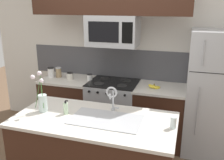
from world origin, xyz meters
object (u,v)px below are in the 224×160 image
at_px(banana_bunch, 154,87).
at_px(storage_jar_short, 70,76).
at_px(dish_soap_bottle, 66,108).
at_px(storage_jar_tall, 51,72).
at_px(storage_jar_medium, 59,72).
at_px(spare_glass, 173,122).
at_px(storage_jar_squat, 90,77).
at_px(sink_faucet, 112,95).
at_px(microwave, 113,31).
at_px(refrigerator, 216,94).
at_px(flower_vase, 42,101).
at_px(stove_range, 113,109).

bearing_deg(banana_bunch, storage_jar_short, 178.29).
bearing_deg(dish_soap_bottle, storage_jar_tall, 126.48).
xyz_separation_m(storage_jar_medium, dish_soap_bottle, (0.80, -1.28, -0.01)).
bearing_deg(spare_glass, storage_jar_squat, 138.58).
bearing_deg(sink_faucet, storage_jar_medium, 139.94).
bearing_deg(microwave, refrigerator, 1.56).
bearing_deg(sink_faucet, flower_vase, -163.54).
bearing_deg(storage_jar_short, storage_jar_tall, 177.04).
distance_m(storage_jar_tall, storage_jar_squat, 0.69).
bearing_deg(microwave, storage_jar_squat, 175.79).
height_order(spare_glass, flower_vase, flower_vase).
bearing_deg(flower_vase, sink_faucet, 16.46).
relative_size(storage_jar_tall, banana_bunch, 0.88).
xyz_separation_m(stove_range, microwave, (0.00, -0.02, 1.25)).
relative_size(stove_range, storage_jar_medium, 5.58).
relative_size(storage_jar_squat, dish_soap_bottle, 0.65).
xyz_separation_m(storage_jar_tall, storage_jar_medium, (0.12, 0.04, -0.00)).
height_order(refrigerator, sink_faucet, refrigerator).
distance_m(storage_jar_medium, storage_jar_short, 0.25).
height_order(stove_range, microwave, microwave).
distance_m(storage_jar_squat, banana_bunch, 1.04).
relative_size(stove_range, banana_bunch, 4.89).
relative_size(storage_jar_tall, spare_glass, 1.40).
bearing_deg(spare_glass, dish_soap_bottle, -179.08).
relative_size(storage_jar_tall, storage_jar_medium, 1.00).
xyz_separation_m(microwave, banana_bunch, (0.65, -0.04, -0.78)).
relative_size(stove_range, refrigerator, 0.53).
distance_m(storage_jar_medium, banana_bunch, 1.62).
xyz_separation_m(microwave, spare_glass, (1.00, -1.20, -0.75)).
bearing_deg(dish_soap_bottle, microwave, 82.07).
height_order(storage_jar_squat, sink_faucet, sink_faucet).
bearing_deg(flower_vase, refrigerator, 33.10).
bearing_deg(refrigerator, storage_jar_squat, -179.64).
distance_m(microwave, sink_faucet, 1.22).
distance_m(banana_bunch, sink_faucet, 1.04).
height_order(storage_jar_medium, dish_soap_bottle, storage_jar_medium).
xyz_separation_m(stove_range, storage_jar_squat, (-0.39, 0.01, 0.50)).
height_order(stove_range, refrigerator, refrigerator).
height_order(storage_jar_medium, spare_glass, storage_jar_medium).
bearing_deg(spare_glass, storage_jar_medium, 147.35).
distance_m(dish_soap_bottle, flower_vase, 0.29).
height_order(banana_bunch, flower_vase, flower_vase).
bearing_deg(stove_range, refrigerator, 0.76).
bearing_deg(dish_soap_bottle, flower_vase, -177.06).
relative_size(storage_jar_tall, sink_faucet, 0.55).
bearing_deg(stove_range, storage_jar_squat, 178.83).
bearing_deg(stove_range, dish_soap_bottle, -97.80).
height_order(storage_jar_squat, spare_glass, spare_glass).
xyz_separation_m(refrigerator, flower_vase, (-1.96, -1.28, 0.16)).
bearing_deg(refrigerator, stove_range, -179.24).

